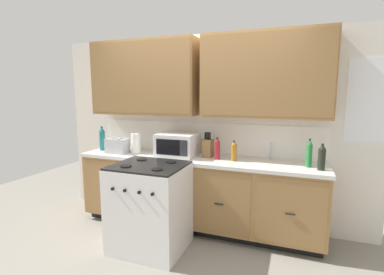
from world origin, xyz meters
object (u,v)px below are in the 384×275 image
toaster (117,146)px  bottle_dark (322,157)px  bottle_green (309,153)px  microwave (177,145)px  stove_range (150,207)px  knife_block (208,148)px  bottle_red (217,149)px  bottle_amber (234,151)px  paper_towel_roll (136,144)px  bottle_teal (102,139)px

toaster → bottle_dark: (2.46, 0.00, 0.04)m
bottle_green → bottle_dark: bearing=-36.2°
microwave → bottle_dark: 1.66m
stove_range → bottle_green: 1.80m
knife_block → bottle_dark: size_ratio=1.13×
microwave → toaster: (-0.81, -0.11, -0.04)m
bottle_red → bottle_green: bottle_green is taller
toaster → bottle_amber: (1.53, 0.09, 0.02)m
knife_block → bottle_red: (0.14, -0.08, 0.01)m
paper_towel_roll → bottle_teal: 0.56m
stove_range → bottle_amber: 1.14m
microwave → knife_block: bearing=11.0°
microwave → stove_range: bearing=-94.4°
stove_range → bottle_teal: size_ratio=2.90×
bottle_teal → microwave: bearing=0.5°
bottle_red → microwave: bearing=179.3°
paper_towel_roll → bottle_amber: size_ratio=1.10×
bottle_teal → stove_range: bearing=-30.2°
microwave → toaster: microwave is taller
bottle_green → bottle_teal: bottle_teal is taller
bottle_amber → toaster: bearing=-176.6°
bottle_teal → paper_towel_roll: bearing=-3.3°
bottle_dark → bottle_teal: size_ratio=0.84×
bottle_green → knife_block: bearing=175.3°
microwave → bottle_dark: bearing=-3.7°
stove_range → knife_block: bearing=58.7°
bottle_dark → knife_block: bearing=171.9°
bottle_dark → bottle_amber: (-0.92, 0.09, -0.02)m
paper_towel_roll → bottle_green: bearing=0.6°
bottle_green → bottle_teal: (-2.66, 0.01, 0.01)m
bottle_red → bottle_teal: (-1.64, -0.00, 0.03)m
paper_towel_roll → bottle_teal: bottle_teal is taller
stove_range → toaster: (-0.76, 0.53, 0.53)m
bottle_red → bottle_green: (1.01, -0.01, 0.02)m
toaster → paper_towel_roll: 0.25m
stove_range → paper_towel_roll: 0.97m
stove_range → bottle_red: 1.02m
bottle_amber → bottle_teal: size_ratio=0.72×
microwave → knife_block: (0.38, 0.07, -0.02)m
toaster → microwave: bearing=7.7°
bottle_red → knife_block: bearing=150.3°
toaster → bottle_dark: bearing=0.1°
bottle_red → bottle_green: size_ratio=0.87×
knife_block → bottle_teal: 1.51m
toaster → bottle_amber: size_ratio=1.18×
microwave → bottle_amber: bearing=-1.4°
toaster → bottle_teal: 0.34m
stove_range → bottle_red: bottle_red is taller
bottle_red → paper_towel_roll: bearing=-178.1°
toaster → bottle_red: size_ratio=1.06×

